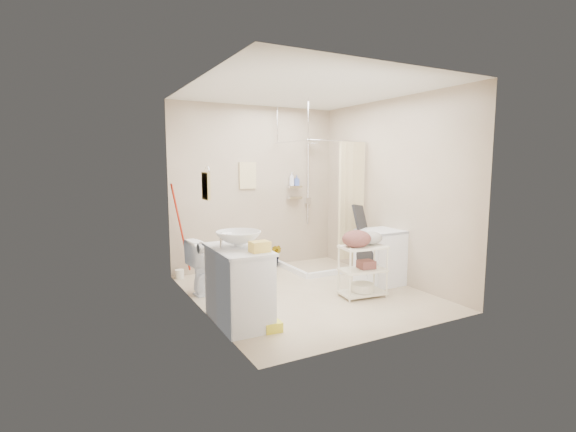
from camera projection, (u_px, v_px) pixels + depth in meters
name	position (u px, v px, depth m)	size (l,w,h in m)	color
floor	(306.00, 292.00, 5.50)	(3.20, 3.20, 0.00)	beige
ceiling	(307.00, 90.00, 5.17)	(2.80, 3.20, 0.04)	silver
wall_back	(256.00, 188.00, 6.73)	(2.80, 0.04, 2.60)	#B8A68E
wall_front	(393.00, 205.00, 3.93)	(2.80, 0.04, 2.60)	#B8A68E
wall_left	(199.00, 199.00, 4.68)	(0.04, 3.20, 2.60)	#B8A68E
wall_right	(390.00, 191.00, 5.99)	(0.04, 3.20, 2.60)	#B8A68E
vanity	(239.00, 285.00, 4.42)	(0.52, 0.92, 0.81)	silver
sink	(238.00, 239.00, 4.43)	(0.48, 0.48, 0.17)	silver
counter_basket	(260.00, 247.00, 4.17)	(0.19, 0.15, 0.11)	#EBC54E
floor_basket	(273.00, 325.00, 4.22)	(0.26, 0.20, 0.14)	yellow
toilet	(216.00, 265.00, 5.47)	(0.40, 0.71, 0.72)	silver
mop	(178.00, 232.00, 6.07)	(0.13, 0.13, 1.40)	#A51E0D
potted_plant_a	(257.00, 259.00, 6.70)	(0.18, 0.12, 0.34)	brown
potted_plant_b	(275.00, 256.00, 6.82)	(0.20, 0.17, 0.37)	#965526
hanging_towel	(248.00, 175.00, 6.62)	(0.28, 0.03, 0.42)	beige
towel_ring	(206.00, 184.00, 4.49)	(0.04, 0.22, 0.34)	#DCCA7B
tp_holder	(203.00, 248.00, 4.81)	(0.08, 0.12, 0.14)	silver
shower	(319.00, 204.00, 6.68)	(1.10, 1.10, 2.10)	white
shampoo_bottle_a	(292.00, 179.00, 6.95)	(0.09, 0.09, 0.22)	silver
shampoo_bottle_b	(297.00, 180.00, 6.99)	(0.08, 0.08, 0.17)	#3C5098
washing_machine	(380.00, 257.00, 5.87)	(0.52, 0.54, 0.77)	white
laundry_rack	(363.00, 266.00, 5.30)	(0.57, 0.33, 0.79)	silver
ironing_board	(365.00, 242.00, 5.94)	(0.32, 0.10, 1.15)	black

